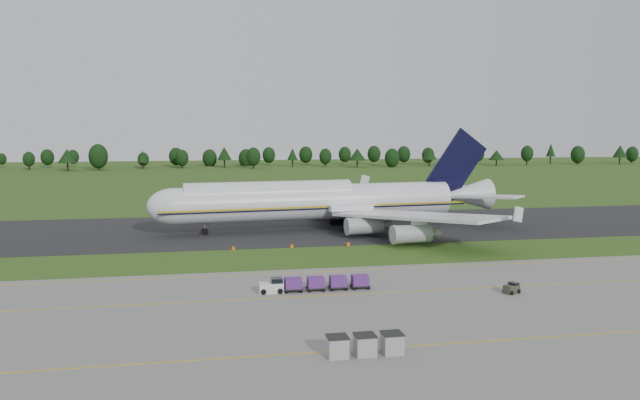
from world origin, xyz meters
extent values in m
plane|color=#2D4E17|center=(0.00, 0.00, 0.00)|extent=(600.00, 600.00, 0.00)
cube|color=slate|center=(0.00, -34.00, 0.03)|extent=(300.00, 52.00, 0.06)
cube|color=black|center=(0.00, 28.00, 0.04)|extent=(300.00, 40.00, 0.08)
cube|color=#C6A80B|center=(0.00, -22.00, 0.07)|extent=(300.00, 0.25, 0.01)
cube|color=#C6A80B|center=(0.00, -40.00, 0.07)|extent=(300.00, 0.20, 0.01)
cube|color=#C6A80B|center=(0.00, -10.00, 0.07)|extent=(120.00, 0.20, 0.01)
cylinder|color=black|center=(-97.82, 223.29, 1.68)|extent=(0.70, 0.70, 3.37)
sphere|color=#173613|center=(-97.82, 223.29, 5.15)|extent=(5.45, 5.45, 5.45)
cylinder|color=black|center=(-78.63, 213.69, 1.84)|extent=(0.70, 0.70, 3.67)
cone|color=#173613|center=(-78.63, 213.69, 6.93)|extent=(8.58, 8.58, 6.52)
cylinder|color=black|center=(-65.32, 216.16, 2.15)|extent=(0.70, 0.70, 4.30)
sphere|color=#173613|center=(-65.32, 216.16, 6.57)|extent=(8.86, 8.86, 8.86)
cylinder|color=black|center=(-45.83, 222.79, 1.59)|extent=(0.70, 0.70, 3.17)
cone|color=#173613|center=(-45.83, 222.79, 6.00)|extent=(5.63, 5.63, 5.64)
cylinder|color=black|center=(-27.11, 223.80, 1.67)|extent=(0.70, 0.70, 3.34)
sphere|color=#173613|center=(-27.11, 223.80, 5.10)|extent=(6.33, 6.33, 6.33)
cylinder|color=black|center=(-6.35, 226.71, 1.89)|extent=(0.70, 0.70, 3.77)
cone|color=#173613|center=(-6.35, 226.71, 7.13)|extent=(7.29, 7.29, 6.71)
cylinder|color=black|center=(7.39, 215.10, 1.92)|extent=(0.70, 0.70, 3.84)
sphere|color=#173613|center=(7.39, 215.10, 5.86)|extent=(6.99, 6.99, 6.99)
cylinder|color=black|center=(28.34, 227.04, 1.73)|extent=(0.70, 0.70, 3.45)
cone|color=#173613|center=(28.34, 227.04, 6.52)|extent=(5.42, 5.42, 6.14)
cylinder|color=black|center=(45.34, 225.70, 1.70)|extent=(0.70, 0.70, 3.39)
sphere|color=#173613|center=(45.34, 225.70, 5.18)|extent=(6.39, 6.39, 6.39)
cylinder|color=black|center=(59.95, 216.14, 1.73)|extent=(0.70, 0.70, 3.47)
cone|color=#173613|center=(59.95, 216.14, 6.55)|extent=(8.66, 8.66, 6.16)
cylinder|color=black|center=(77.88, 214.81, 1.51)|extent=(0.70, 0.70, 3.01)
sphere|color=#173613|center=(77.88, 214.81, 4.60)|extent=(7.53, 7.53, 7.53)
cylinder|color=black|center=(99.14, 218.09, 1.79)|extent=(0.70, 0.70, 3.59)
cone|color=#173613|center=(99.14, 218.09, 6.78)|extent=(7.45, 7.45, 6.38)
cylinder|color=black|center=(115.63, 223.26, 1.55)|extent=(0.70, 0.70, 3.11)
sphere|color=#173613|center=(115.63, 223.26, 4.75)|extent=(5.32, 5.32, 5.32)
cylinder|color=black|center=(135.95, 216.68, 1.49)|extent=(0.70, 0.70, 2.97)
cone|color=#173613|center=(135.95, 216.68, 5.61)|extent=(8.22, 8.22, 5.28)
cylinder|color=black|center=(153.18, 216.21, 2.07)|extent=(0.70, 0.70, 4.14)
sphere|color=#173613|center=(153.18, 216.21, 6.33)|extent=(6.49, 6.49, 6.49)
cylinder|color=black|center=(172.47, 225.53, 2.05)|extent=(0.70, 0.70, 4.11)
cone|color=#173613|center=(172.47, 225.53, 7.76)|extent=(5.02, 5.02, 7.30)
cylinder|color=black|center=(186.09, 220.96, 1.73)|extent=(0.70, 0.70, 3.47)
sphere|color=#173613|center=(186.09, 220.96, 5.29)|extent=(7.47, 7.47, 7.47)
cylinder|color=black|center=(208.97, 216.79, 1.90)|extent=(0.70, 0.70, 3.80)
cone|color=#173613|center=(208.97, 216.79, 7.17)|extent=(7.61, 7.61, 6.75)
cylinder|color=black|center=(223.16, 225.63, 1.68)|extent=(0.70, 0.70, 3.36)
sphere|color=#173613|center=(223.16, 225.63, 5.13)|extent=(6.70, 6.70, 6.70)
cylinder|color=silver|center=(4.78, 25.52, 5.35)|extent=(53.94, 11.77, 6.65)
cylinder|color=silver|center=(-4.41, 24.63, 6.92)|extent=(31.74, 8.18, 5.18)
sphere|color=silver|center=(-21.87, 22.94, 5.35)|extent=(6.65, 6.65, 6.65)
cone|color=silver|center=(36.48, 28.59, 5.82)|extent=(10.72, 7.26, 6.31)
cube|color=gold|center=(5.10, 22.19, 4.80)|extent=(58.81, 5.74, 0.32)
cube|color=silver|center=(18.84, 9.16, 4.52)|extent=(24.28, 31.58, 0.51)
cube|color=silver|center=(15.44, 44.27, 4.52)|extent=(19.63, 32.63, 0.51)
cylinder|color=#989BA0|center=(11.36, 14.47, 2.22)|extent=(6.72, 3.56, 2.95)
cylinder|color=#989BA0|center=(16.77, 4.79, 2.22)|extent=(6.72, 3.56, 2.95)
cylinder|color=#989BA0|center=(9.12, 37.63, 2.22)|extent=(6.72, 3.56, 2.95)
cylinder|color=#989BA0|center=(12.57, 48.16, 2.22)|extent=(6.72, 3.56, 2.95)
cube|color=black|center=(34.20, 28.36, 12.03)|extent=(13.45, 1.80, 14.82)
cube|color=silver|center=(38.52, 21.83, 6.09)|extent=(11.34, 12.61, 0.42)
cube|color=silver|center=(37.19, 35.61, 6.09)|extent=(9.90, 13.01, 0.42)
cylinder|color=slate|center=(-16.36, 23.47, 1.02)|extent=(0.33, 0.33, 2.03)
cylinder|color=black|center=(-16.36, 23.47, 0.60)|extent=(1.27, 0.94, 1.20)
cylinder|color=slate|center=(10.69, 21.92, 1.02)|extent=(0.33, 0.33, 2.03)
cylinder|color=black|center=(10.69, 21.92, 0.60)|extent=(1.27, 0.94, 1.20)
cylinder|color=slate|center=(9.89, 30.19, 1.02)|extent=(0.33, 0.33, 2.03)
cylinder|color=black|center=(9.89, 30.19, 0.60)|extent=(1.27, 0.94, 1.20)
cube|color=silver|center=(-8.72, -19.60, 0.66)|extent=(2.82, 1.52, 1.19)
cylinder|color=black|center=(-9.70, -20.36, 0.39)|extent=(0.65, 0.24, 0.65)
cube|color=black|center=(-6.12, -19.60, 0.44)|extent=(2.17, 1.63, 0.13)
cube|color=#502371|center=(-6.12, -19.60, 1.09)|extent=(1.95, 1.52, 1.19)
cylinder|color=black|center=(-6.99, -20.36, 0.24)|extent=(0.37, 0.16, 0.37)
cube|color=black|center=(-3.41, -19.60, 0.44)|extent=(2.17, 1.63, 0.13)
cube|color=#502371|center=(-3.41, -19.60, 1.09)|extent=(1.95, 1.52, 1.19)
cylinder|color=black|center=(-4.27, -20.36, 0.24)|extent=(0.37, 0.16, 0.37)
cube|color=black|center=(-0.69, -19.60, 0.44)|extent=(2.17, 1.63, 0.13)
cube|color=#502371|center=(-0.69, -19.60, 1.09)|extent=(1.95, 1.52, 1.19)
cylinder|color=black|center=(-1.56, -20.36, 0.24)|extent=(0.37, 0.16, 0.37)
cube|color=black|center=(2.02, -19.60, 0.44)|extent=(2.17, 1.63, 0.13)
cube|color=#502371|center=(2.02, -19.60, 1.09)|extent=(1.95, 1.52, 1.19)
cylinder|color=black|center=(1.15, -20.36, 0.24)|extent=(0.37, 0.16, 0.37)
cylinder|color=black|center=(-8.72, -19.60, 0.39)|extent=(0.65, 0.24, 0.65)
cube|color=#323726|center=(18.93, -25.02, 0.56)|extent=(2.10, 1.74, 1.00)
cylinder|color=black|center=(18.29, -25.57, 0.31)|extent=(0.51, 0.18, 0.51)
cylinder|color=black|center=(19.56, -24.48, 0.31)|extent=(0.51, 0.18, 0.51)
cube|color=gray|center=(-5.41, -41.34, 0.91)|extent=(1.70, 1.70, 1.70)
cube|color=black|center=(-5.41, -41.34, 1.80)|extent=(1.81, 1.81, 0.09)
cube|color=gray|center=(-3.01, -41.34, 0.91)|extent=(1.70, 1.70, 1.70)
cube|color=black|center=(-3.01, -41.34, 1.80)|extent=(1.81, 1.81, 0.09)
cube|color=gray|center=(-0.61, -41.34, 0.91)|extent=(1.70, 1.70, 1.70)
cube|color=black|center=(-0.61, -41.34, 1.80)|extent=(1.81, 1.81, 0.09)
cube|color=orange|center=(-11.91, 7.43, 0.30)|extent=(0.50, 0.12, 0.60)
cube|color=black|center=(-11.91, 7.43, 0.02)|extent=(0.30, 0.30, 0.04)
cube|color=orange|center=(-2.52, 7.43, 0.30)|extent=(0.50, 0.12, 0.60)
cube|color=black|center=(-2.52, 7.43, 0.02)|extent=(0.30, 0.30, 0.04)
cube|color=orange|center=(6.86, 7.43, 0.30)|extent=(0.50, 0.12, 0.60)
cube|color=black|center=(6.86, 7.43, 0.02)|extent=(0.30, 0.30, 0.04)
cube|color=orange|center=(16.24, 7.43, 0.30)|extent=(0.50, 0.12, 0.60)
cube|color=black|center=(16.24, 7.43, 0.02)|extent=(0.30, 0.30, 0.04)
camera|label=1|loc=(-16.10, -91.02, 19.18)|focal=35.00mm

